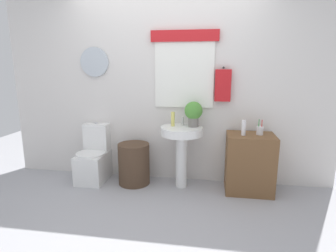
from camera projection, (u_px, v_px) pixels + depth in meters
ground_plane at (148, 219)px, 2.80m from camera, size 8.00×8.00×0.00m
back_wall at (166, 84)px, 3.63m from camera, size 4.40×0.18×2.60m
toilet at (94, 159)px, 3.75m from camera, size 0.38×0.51×0.78m
laundry_hamper at (134, 164)px, 3.63m from camera, size 0.41×0.41×0.55m
pedestal_sink at (182, 142)px, 3.46m from camera, size 0.53×0.53×0.80m
faucet at (183, 121)px, 3.52m from camera, size 0.03×0.03×0.10m
wooden_cabinet at (249, 163)px, 3.38m from camera, size 0.57×0.44×0.73m
soap_bottle at (173, 119)px, 3.46m from camera, size 0.05×0.05×0.18m
potted_plant at (194, 112)px, 3.41m from camera, size 0.23×0.23×0.32m
lotion_bottle at (244, 128)px, 3.26m from camera, size 0.05×0.05×0.18m
toothbrush_cup at (260, 130)px, 3.29m from camera, size 0.08×0.08×0.19m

